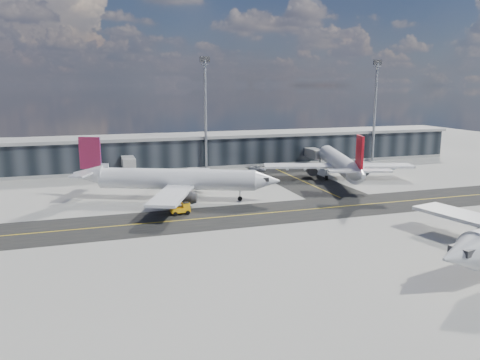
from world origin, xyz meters
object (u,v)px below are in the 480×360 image
Objects in this scene: service_van at (258,168)px; baggage_tug at (182,209)px; airliner_af at (174,179)px; airliner_redtail at (340,163)px.

baggage_tug is at bearing -166.36° from service_van.
airliner_af is 11.48m from baggage_tug.
baggage_tug is (-0.66, -11.07, -2.95)m from airliner_af.
baggage_tug is (-40.78, -18.39, -3.02)m from airliner_redtail.
service_van is at bearing 156.61° from airliner_af.
airliner_af reaches higher than service_van.
service_van is (26.09, 24.84, -3.33)m from airliner_af.
airliner_redtail reaches higher than service_van.
baggage_tug is at bearing -138.61° from airliner_redtail.
airliner_af is at bearing -176.08° from service_van.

